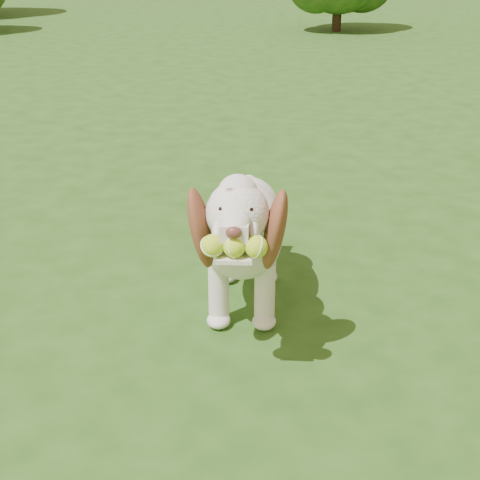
{
  "coord_description": "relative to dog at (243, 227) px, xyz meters",
  "views": [
    {
      "loc": [
        0.31,
        -2.92,
        1.57
      ],
      "look_at": [
        0.19,
        -0.33,
        0.44
      ],
      "focal_mm": 55.0,
      "sensor_mm": 36.0,
      "label": 1
    }
  ],
  "objects": [
    {
      "name": "ground",
      "position": [
        -0.19,
        0.1,
        -0.4
      ],
      "size": [
        80.0,
        80.0,
        0.0
      ],
      "primitive_type": "plane",
      "color": "#234513",
      "rests_on": "ground"
    },
    {
      "name": "dog",
      "position": [
        0.0,
        0.0,
        0.0
      ],
      "size": [
        0.4,
        1.14,
        0.75
      ],
      "rotation": [
        0.0,
        0.0,
        -0.01
      ],
      "color": "silver",
      "rests_on": "ground"
    }
  ]
}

